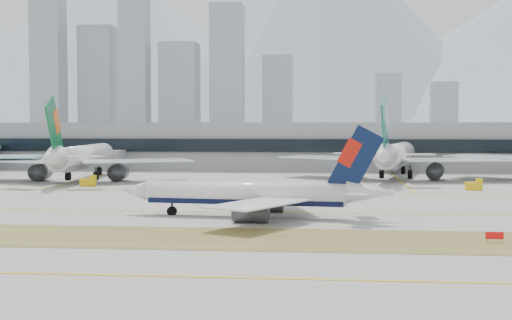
# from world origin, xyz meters

# --- Properties ---
(ground) EXTENTS (3000.00, 3000.00, 0.00)m
(ground) POSITION_xyz_m (0.00, 0.00, 0.00)
(ground) COLOR #A3A099
(ground) RESTS_ON ground
(apron_markings) EXTENTS (360.00, 122.22, 0.06)m
(apron_markings) POSITION_xyz_m (0.00, -53.95, 0.02)
(apron_markings) COLOR brown
(apron_markings) RESTS_ON ground
(taxiing_airliner) EXTENTS (43.93, 37.96, 14.76)m
(taxiing_airliner) POSITION_xyz_m (3.15, -11.17, 3.56)
(taxiing_airliner) COLOR white
(taxiing_airliner) RESTS_ON ground
(widebody_eva) EXTENTS (59.89, 58.65, 21.38)m
(widebody_eva) POSITION_xyz_m (-48.67, 55.91, 5.68)
(widebody_eva) COLOR white
(widebody_eva) RESTS_ON ground
(widebody_cathay) EXTENTS (60.49, 60.14, 22.06)m
(widebody_cathay) POSITION_xyz_m (32.75, 69.99, 5.86)
(widebody_cathay) COLOR white
(widebody_cathay) RESTS_ON ground
(terminal) EXTENTS (280.00, 43.10, 15.00)m
(terminal) POSITION_xyz_m (0.00, 114.84, 7.50)
(terminal) COLOR gray
(terminal) RESTS_ON ground
(hold_sign_right) EXTENTS (2.20, 0.15, 1.35)m
(hold_sign_right) POSITION_xyz_m (35.05, -32.00, 0.88)
(hold_sign_right) COLOR red
(hold_sign_right) RESTS_ON ground
(gse_c) EXTENTS (3.55, 2.00, 2.60)m
(gse_c) POSITION_xyz_m (46.93, 38.54, 1.05)
(gse_c) COLOR yellow
(gse_c) RESTS_ON ground
(gse_b) EXTENTS (3.55, 2.00, 2.60)m
(gse_b) POSITION_xyz_m (-41.07, 39.66, 1.05)
(gse_b) COLOR yellow
(gse_b) RESTS_ON ground
(city_skyline) EXTENTS (342.00, 49.80, 140.00)m
(city_skyline) POSITION_xyz_m (-106.76, 453.42, 49.80)
(city_skyline) COLOR #8F93A3
(city_skyline) RESTS_ON ground
(mountain_ridge) EXTENTS (2830.00, 1120.00, 470.00)m
(mountain_ridge) POSITION_xyz_m (33.00, 1404.14, 181.85)
(mountain_ridge) COLOR #9EA8B7
(mountain_ridge) RESTS_ON ground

